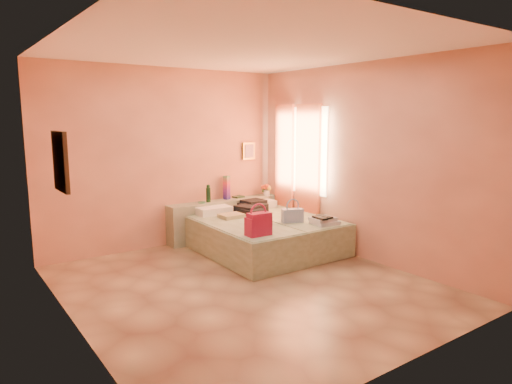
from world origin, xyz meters
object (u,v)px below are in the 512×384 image
(flower_vase, at_px, (267,189))
(magenta_handbag, at_px, (258,224))
(blue_handbag, at_px, (293,216))
(water_bottle, at_px, (208,194))
(towel_stack, at_px, (325,221))
(bed_right, at_px, (288,231))
(headboard_ledge, at_px, (225,219))
(bed_left, at_px, (241,240))
(green_book, at_px, (238,197))

(flower_vase, bearing_deg, magenta_handbag, -129.59)
(magenta_handbag, xyz_separation_m, blue_handbag, (0.86, 0.33, -0.05))
(water_bottle, height_order, towel_stack, water_bottle)
(water_bottle, xyz_separation_m, flower_vase, (1.15, -0.07, -0.01))
(blue_handbag, bearing_deg, magenta_handbag, -136.64)
(bed_right, height_order, blue_handbag, blue_handbag)
(bed_right, relative_size, blue_handbag, 6.45)
(headboard_ledge, height_order, towel_stack, headboard_ledge)
(towel_stack, bearing_deg, bed_right, 94.61)
(bed_left, bearing_deg, bed_right, 1.18)
(water_bottle, xyz_separation_m, towel_stack, (0.90, -1.81, -0.24))
(headboard_ledge, height_order, flower_vase, flower_vase)
(water_bottle, distance_m, flower_vase, 1.15)
(bed_right, distance_m, magenta_handbag, 1.37)
(bed_right, relative_size, magenta_handbag, 6.13)
(headboard_ledge, bearing_deg, towel_stack, -72.07)
(towel_stack, bearing_deg, water_bottle, 116.44)
(magenta_handbag, height_order, towel_stack, magenta_handbag)
(bed_right, distance_m, water_bottle, 1.45)
(bed_right, relative_size, green_book, 10.89)
(bed_left, xyz_separation_m, green_book, (0.69, 1.11, 0.42))
(green_book, xyz_separation_m, magenta_handbag, (-0.89, -1.83, -0.01))
(bed_right, xyz_separation_m, towel_stack, (0.06, -0.76, 0.30))
(water_bottle, relative_size, flower_vase, 1.07)
(green_book, xyz_separation_m, flower_vase, (0.51, -0.13, 0.11))
(headboard_ledge, height_order, green_book, green_book)
(bed_left, height_order, water_bottle, water_bottle)
(headboard_ledge, distance_m, flower_vase, 0.95)
(bed_right, bearing_deg, flower_vase, 73.75)
(bed_left, height_order, magenta_handbag, magenta_handbag)
(blue_handbag, bearing_deg, towel_stack, -28.56)
(headboard_ledge, height_order, blue_handbag, blue_handbag)
(towel_stack, bearing_deg, flower_vase, 81.98)
(green_book, bearing_deg, bed_left, -133.08)
(bed_left, relative_size, green_book, 10.89)
(bed_left, height_order, towel_stack, towel_stack)
(magenta_handbag, bearing_deg, water_bottle, 83.94)
(headboard_ledge, relative_size, magenta_handbag, 6.28)
(bed_left, height_order, green_book, green_book)
(water_bottle, bearing_deg, towel_stack, -63.56)
(green_book, height_order, magenta_handbag, magenta_handbag)
(bed_left, distance_m, blue_handbag, 0.85)
(green_book, distance_m, blue_handbag, 1.50)
(bed_left, relative_size, water_bottle, 7.31)
(magenta_handbag, relative_size, towel_stack, 0.93)
(water_bottle, bearing_deg, headboard_ledge, -0.10)
(bed_right, height_order, flower_vase, flower_vase)
(headboard_ledge, relative_size, bed_right, 1.02)
(bed_left, distance_m, bed_right, 0.90)
(flower_vase, relative_size, blue_handbag, 0.82)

